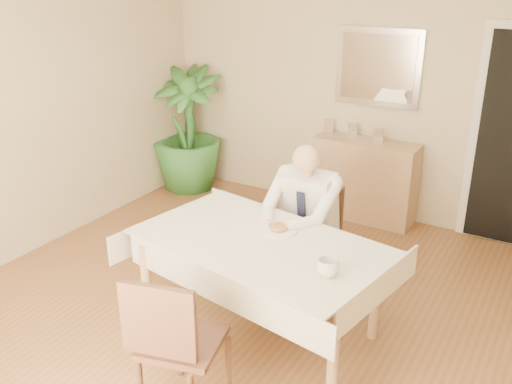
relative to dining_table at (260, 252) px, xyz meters
The scene contains 16 objects.
room 0.67m from the dining_table, behind, with size 5.00×5.02×2.60m.
mirror 2.60m from the dining_table, 92.17° to the left, with size 0.86×0.04×0.76m.
dining_table is the anchor object (origin of this frame).
chair_far 0.90m from the dining_table, 90.00° to the left, with size 0.40×0.40×0.85m.
chair_near 0.93m from the dining_table, 92.18° to the right, with size 0.53×0.54×0.93m.
seated_man 0.59m from the dining_table, 90.00° to the left, with size 0.48×0.72×1.24m.
plate 0.22m from the dining_table, 79.70° to the left, with size 0.26×0.26×0.02m, color white.
food 0.23m from the dining_table, 79.70° to the left, with size 0.14×0.14×0.06m, color brown.
knife 0.19m from the dining_table, 61.13° to the left, with size 0.01×0.01×0.13m, color silver.
fork 0.18m from the dining_table, 91.69° to the left, with size 0.01×0.01×0.13m, color silver.
coffee_mug 0.62m from the dining_table, 17.79° to the right, with size 0.14×0.14×0.11m, color white.
sideboard 2.31m from the dining_table, 92.31° to the left, with size 1.05×0.36×0.84m, color #A48658.
photo_frame_left 2.44m from the dining_table, 103.08° to the left, with size 0.10×0.02×0.14m, color silver.
photo_frame_center 2.39m from the dining_table, 96.72° to the left, with size 0.10×0.02×0.14m, color silver.
photo_frame_right 2.32m from the dining_table, 89.72° to the left, with size 0.10×0.02×0.14m, color silver.
potted_palm 3.01m from the dining_table, 136.38° to the left, with size 0.80×0.80×1.43m, color #255822.
Camera 1 is at (1.96, -2.97, 2.52)m, focal length 40.00 mm.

